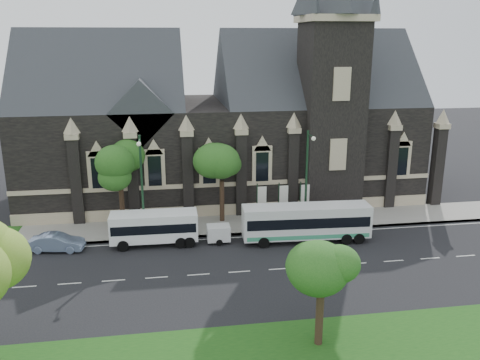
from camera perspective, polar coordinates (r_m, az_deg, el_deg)
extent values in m
plane|color=black|center=(36.95, -4.75, -10.69)|extent=(160.00, 160.00, 0.00)
cube|color=gray|center=(45.61, -5.65, -5.31)|extent=(80.00, 5.00, 0.15)
cube|color=black|center=(54.09, -2.18, 3.59)|extent=(40.00, 15.00, 10.00)
cube|color=#2A2D31|center=(53.23, -15.32, 8.31)|extent=(16.00, 15.00, 15.00)
cube|color=#2A2D31|center=(55.30, 8.23, 8.97)|extent=(20.00, 15.00, 15.00)
cube|color=#2A2D31|center=(48.48, -11.13, 7.88)|extent=(6.00, 6.00, 6.00)
cube|color=black|center=(49.78, 10.20, 6.97)|extent=(5.50, 5.50, 18.00)
cube|color=tan|center=(49.24, 10.74, 17.60)|extent=(6.20, 6.20, 0.60)
cube|color=tan|center=(47.28, -1.09, -0.46)|extent=(40.00, 0.22, 0.40)
cube|color=tan|center=(48.08, -1.07, -3.43)|extent=(40.00, 0.25, 1.20)
cube|color=black|center=(46.50, -3.52, 1.28)|extent=(1.20, 0.12, 2.80)
cylinder|color=black|center=(29.01, 9.02, -15.37)|extent=(0.44, 0.44, 3.08)
sphere|color=#1F581B|center=(27.61, 9.29, -10.13)|extent=(3.20, 3.20, 3.20)
sphere|color=#1F581B|center=(28.05, 10.14, -8.39)|extent=(2.40, 2.40, 2.40)
cylinder|color=black|center=(46.14, -2.06, -2.47)|extent=(0.44, 0.44, 3.96)
sphere|color=#1F581B|center=(45.13, -2.11, 1.95)|extent=(3.84, 3.84, 3.84)
sphere|color=#1F581B|center=(45.74, -1.33, 3.07)|extent=(2.88, 2.88, 2.88)
cylinder|color=black|center=(46.02, -13.27, -2.95)|extent=(0.44, 0.44, 3.96)
sphere|color=#1F581B|center=(45.02, -13.56, 1.38)|extent=(3.68, 3.68, 3.68)
sphere|color=#1F581B|center=(45.47, -12.68, 2.48)|extent=(2.76, 2.76, 2.76)
cylinder|color=#16311E|center=(43.76, 7.55, -0.18)|extent=(0.20, 0.20, 9.00)
cylinder|color=#16311E|center=(42.05, 8.06, 5.03)|extent=(0.10, 1.60, 0.10)
sphere|color=silver|center=(41.31, 8.37, 4.69)|extent=(0.36, 0.36, 0.36)
cylinder|color=#16311E|center=(42.09, -11.07, -0.99)|extent=(0.20, 0.20, 9.00)
cylinder|color=#16311E|center=(40.31, -11.42, 4.41)|extent=(0.10, 1.60, 0.10)
sphere|color=silver|center=(39.54, -11.46, 4.04)|extent=(0.36, 0.36, 0.36)
cylinder|color=#16311E|center=(45.17, 1.95, -2.85)|extent=(0.10, 0.10, 4.00)
cube|color=white|center=(45.06, 2.52, -2.10)|extent=(0.80, 0.04, 2.20)
cylinder|color=#16311E|center=(45.57, 4.43, -2.72)|extent=(0.10, 0.10, 4.00)
cube|color=white|center=(45.48, 4.99, -1.98)|extent=(0.80, 0.04, 2.20)
cylinder|color=#16311E|center=(46.05, 6.85, -2.59)|extent=(0.10, 0.10, 4.00)
cube|color=white|center=(45.99, 7.42, -1.85)|extent=(0.80, 0.04, 2.20)
cube|color=silver|center=(42.28, 7.55, -4.64)|extent=(10.75, 2.76, 2.66)
cube|color=black|center=(42.22, 7.56, -4.45)|extent=(10.33, 2.78, 0.87)
cube|color=#36966B|center=(42.64, 7.50, -5.93)|extent=(10.33, 2.77, 0.35)
cylinder|color=black|center=(41.07, 2.74, -7.14)|extent=(0.91, 0.33, 0.90)
cylinder|color=black|center=(43.09, 2.29, -6.00)|extent=(0.91, 0.33, 0.90)
cylinder|color=black|center=(42.61, 12.05, -6.61)|extent=(0.91, 0.33, 0.90)
cylinder|color=black|center=(44.57, 11.18, -5.54)|extent=(0.91, 0.33, 0.90)
cylinder|color=black|center=(42.94, 13.41, -6.52)|extent=(0.91, 0.33, 0.90)
cylinder|color=black|center=(44.88, 12.49, -5.47)|extent=(0.91, 0.33, 0.90)
cube|color=white|center=(41.89, -9.76, -5.20)|extent=(7.12, 2.34, 2.28)
cube|color=black|center=(41.86, -9.77, -5.07)|extent=(6.83, 2.38, 0.76)
cylinder|color=black|center=(41.46, -13.17, -7.33)|extent=(0.90, 0.29, 0.90)
cylinder|color=black|center=(43.51, -12.93, -6.19)|extent=(0.90, 0.29, 0.90)
cylinder|color=black|center=(41.25, -6.75, -7.13)|extent=(0.90, 0.29, 0.90)
cylinder|color=black|center=(43.31, -6.83, -5.98)|extent=(0.90, 0.29, 0.90)
cylinder|color=black|center=(41.27, -5.76, -7.09)|extent=(0.90, 0.29, 0.90)
cylinder|color=black|center=(43.33, -5.89, -5.95)|extent=(0.90, 0.29, 0.90)
cube|color=silver|center=(41.96, -2.47, -6.02)|extent=(1.92, 1.46, 1.23)
cylinder|color=black|center=(41.53, -2.36, -7.14)|extent=(0.53, 0.20, 0.53)
cylinder|color=black|center=(42.84, -2.55, -6.40)|extent=(0.53, 0.20, 0.53)
cylinder|color=black|center=(42.21, -0.78, -6.36)|extent=(1.14, 0.10, 0.08)
imported|color=#7C91B4|center=(42.99, -20.15, -6.69)|extent=(4.49, 2.09, 1.42)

